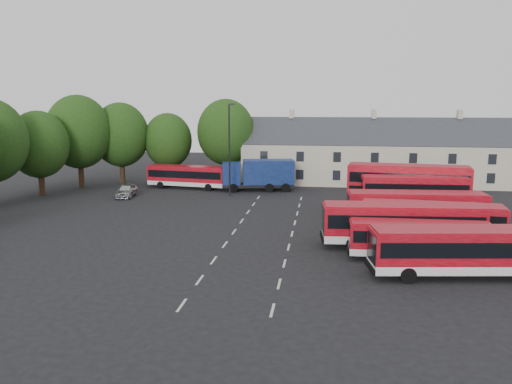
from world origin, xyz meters
TOP-DOWN VIEW (x-y plane):
  - ground at (0.00, 0.00)m, footprint 140.00×140.00m
  - lane_markings at (2.50, 2.00)m, footprint 5.15×33.80m
  - treeline at (-20.74, 19.36)m, footprint 29.92×32.59m
  - terrace_houses at (14.00, 30.00)m, footprint 35.70×7.13m
  - bus_row_a at (16.22, -7.20)m, footprint 11.47×4.07m
  - bus_row_b at (14.32, -3.96)m, footprint 9.73×2.28m
  - bus_row_c at (13.53, -0.88)m, footprint 12.08×3.62m
  - bus_row_d at (16.14, 1.33)m, footprint 11.11×3.63m
  - bus_row_e at (15.57, 5.03)m, footprint 11.87×3.39m
  - bus_dd_south at (16.15, 9.60)m, footprint 9.94×2.57m
  - bus_dd_north at (15.92, 12.03)m, footprint 12.07×4.26m
  - bus_north at (-9.93, 22.99)m, footprint 10.65×3.90m
  - box_truck at (-0.53, 22.66)m, footprint 9.27×4.36m
  - silver_car at (-15.47, 16.25)m, footprint 2.32×4.65m
  - lamppost at (-3.54, 18.72)m, footprint 0.75×0.33m

SIDE VIEW (x-z plane):
  - ground at x=0.00m, z-range 0.00..0.00m
  - lane_markings at x=2.50m, z-range 0.00..0.01m
  - silver_car at x=-15.47m, z-range 0.00..1.52m
  - bus_row_b at x=14.32m, z-range 0.28..3.03m
  - bus_north at x=-9.93m, z-range 0.30..3.24m
  - bus_row_d at x=16.14m, z-range 0.31..3.40m
  - bus_row_a at x=16.22m, z-range 0.32..3.50m
  - bus_row_e at x=15.57m, z-range 0.33..3.65m
  - bus_row_c at x=13.53m, z-range 0.34..3.71m
  - box_truck at x=-0.53m, z-range 0.24..4.14m
  - bus_dd_south at x=16.15m, z-range 0.28..4.33m
  - bus_dd_north at x=15.92m, z-range 0.34..5.18m
  - terrace_houses at x=14.00m, z-range -1.17..8.89m
  - lamppost at x=-3.54m, z-range 0.37..11.25m
  - treeline at x=-20.74m, z-range 0.68..12.69m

